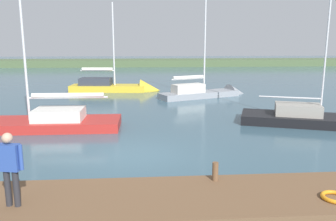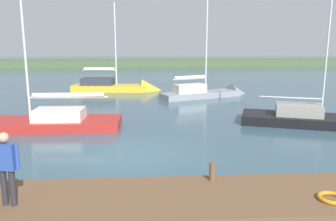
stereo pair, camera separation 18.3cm
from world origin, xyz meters
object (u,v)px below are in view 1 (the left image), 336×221
Objects in this scene: person_on_dock at (10,164)px; sailboat_mid_channel at (119,89)px; sailboat_behind_pier at (1,126)px; sailboat_outer_mooring at (209,95)px; life_ring_buoy at (335,197)px; mooring_post_far at (215,171)px.

sailboat_mid_channel is at bearing 9.62° from person_on_dock.
sailboat_behind_pier is 14.17m from sailboat_mid_channel.
sailboat_mid_channel is at bearing 131.63° from sailboat_outer_mooring.
sailboat_behind_pier is 5.62× the size of person_on_dock.
life_ring_buoy is at bearing -80.04° from person_on_dock.
sailboat_behind_pier reaches higher than mooring_post_far.
sailboat_outer_mooring reaches higher than person_on_dock.
life_ring_buoy is (-2.64, 1.32, -0.21)m from mooring_post_far.
sailboat_behind_pier is 1.00× the size of sailboat_outer_mooring.
mooring_post_far is 0.06× the size of sailboat_mid_channel.
sailboat_outer_mooring is at bearing -141.79° from sailboat_behind_pier.
life_ring_buoy is 0.38× the size of person_on_dock.
mooring_post_far is 5.11m from person_on_dock.
mooring_post_far is at bearing -123.29° from sailboat_outer_mooring.
sailboat_mid_channel is 0.88× the size of sailboat_outer_mooring.
mooring_post_far is 0.77× the size of life_ring_buoy.
sailboat_outer_mooring is 5.61× the size of person_on_dock.
sailboat_mid_channel reaches higher than life_ring_buoy.
sailboat_outer_mooring reaches higher than sailboat_behind_pier.
sailboat_behind_pier is 10.56m from person_on_dock.
life_ring_buoy is 24.06m from sailboat_mid_channel.
sailboat_mid_channel is at bearing -73.67° from life_ring_buoy.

